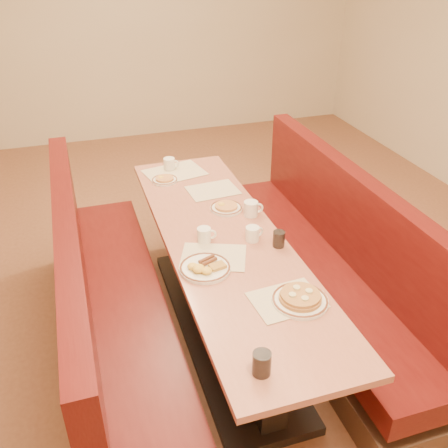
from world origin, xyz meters
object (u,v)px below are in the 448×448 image
object	(u,v)px
soda_tumbler_near	(262,363)
coffee_mug_a	(253,233)
booth_right	(326,269)
soda_tumbler_mid	(279,239)
coffee_mug_c	(251,208)
coffee_mug_d	(170,164)
diner_table	(224,288)
eggs_plate	(205,268)
coffee_mug_b	(205,235)
pancake_plate	(300,299)
booth_left	(109,312)

from	to	relation	value
soda_tumbler_near	coffee_mug_a	bearing A→B (deg)	71.35
booth_right	soda_tumbler_mid	size ratio (longest dim) A/B	25.50
coffee_mug_c	soda_tumbler_mid	xyz separation A→B (m)	(0.02, -0.40, -0.00)
coffee_mug_d	diner_table	bearing A→B (deg)	-66.31
eggs_plate	coffee_mug_c	xyz separation A→B (m)	(0.46, 0.50, 0.03)
coffee_mug_b	soda_tumbler_near	distance (m)	1.07
booth_right	coffee_mug_d	world-z (taller)	booth_right
coffee_mug_b	soda_tumbler_mid	xyz separation A→B (m)	(0.40, -0.18, 0.00)
eggs_plate	coffee_mug_b	world-z (taller)	coffee_mug_b
pancake_plate	soda_tumbler_near	world-z (taller)	soda_tumbler_near
diner_table	soda_tumbler_mid	size ratio (longest dim) A/B	25.50
coffee_mug_c	coffee_mug_d	world-z (taller)	coffee_mug_c
booth_right	eggs_plate	xyz separation A→B (m)	(-0.93, -0.28, 0.41)
coffee_mug_d	soda_tumbler_mid	size ratio (longest dim) A/B	1.24
eggs_plate	soda_tumbler_mid	size ratio (longest dim) A/B	2.89
diner_table	booth_left	distance (m)	0.73
booth_left	coffee_mug_b	distance (m)	0.75
booth_right	coffee_mug_d	bearing A→B (deg)	126.89
coffee_mug_c	diner_table	bearing A→B (deg)	-129.12
diner_table	coffee_mug_b	xyz separation A→B (m)	(-0.12, 0.01, 0.42)
eggs_plate	coffee_mug_d	distance (m)	1.38
booth_left	soda_tumbler_near	size ratio (longest dim) A/B	22.62
diner_table	coffee_mug_b	world-z (taller)	coffee_mug_b
booth_right	eggs_plate	bearing A→B (deg)	-163.30
eggs_plate	soda_tumbler_mid	world-z (taller)	soda_tumbler_mid
booth_left	coffee_mug_b	xyz separation A→B (m)	(0.61, 0.01, 0.43)
eggs_plate	coffee_mug_d	xyz separation A→B (m)	(0.11, 1.38, 0.03)
coffee_mug_a	soda_tumbler_near	size ratio (longest dim) A/B	1.06
booth_left	coffee_mug_a	world-z (taller)	booth_left
booth_right	pancake_plate	bearing A→B (deg)	-128.82
booth_right	coffee_mug_b	distance (m)	0.96
coffee_mug_b	coffee_mug_c	world-z (taller)	coffee_mug_c
booth_right	pancake_plate	size ratio (longest dim) A/B	8.79
booth_left	soda_tumbler_mid	size ratio (longest dim) A/B	25.50
soda_tumbler_mid	booth_right	bearing A→B (deg)	21.45
booth_left	coffee_mug_c	xyz separation A→B (m)	(0.99, 0.22, 0.44)
booth_right	coffee_mug_c	distance (m)	0.68
eggs_plate	pancake_plate	bearing A→B (deg)	-47.31
soda_tumbler_near	diner_table	bearing A→B (deg)	80.55
coffee_mug_b	coffee_mug_d	world-z (taller)	coffee_mug_d
pancake_plate	coffee_mug_a	distance (m)	0.62
booth_left	pancake_plate	world-z (taller)	booth_left
coffee_mug_c	coffee_mug_a	bearing A→B (deg)	-98.48
booth_right	soda_tumbler_mid	distance (m)	0.65
booth_right	coffee_mug_c	size ratio (longest dim) A/B	19.21
eggs_plate	booth_left	bearing A→B (deg)	152.21
booth_right	coffee_mug_b	bearing A→B (deg)	179.60
diner_table	eggs_plate	distance (m)	0.52
booth_left	coffee_mug_a	size ratio (longest dim) A/B	21.33
booth_right	coffee_mug_a	world-z (taller)	booth_right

